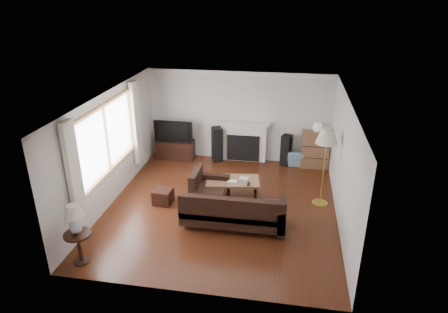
% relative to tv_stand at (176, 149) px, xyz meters
% --- Properties ---
extents(room, '(5.10, 5.60, 2.54)m').
position_rel_tv_stand_xyz_m(room, '(1.78, -2.48, 0.99)').
color(room, '#491F10').
rests_on(room, ground).
extents(window, '(0.12, 2.74, 1.54)m').
position_rel_tv_stand_xyz_m(window, '(-0.67, -2.68, 1.29)').
color(window, brown).
rests_on(window, room).
extents(curtain_near, '(0.10, 0.35, 2.10)m').
position_rel_tv_stand_xyz_m(curtain_near, '(-0.62, -4.20, 1.14)').
color(curtain_near, silver).
rests_on(curtain_near, room).
extents(curtain_far, '(0.10, 0.35, 2.10)m').
position_rel_tv_stand_xyz_m(curtain_far, '(-0.62, -1.16, 1.14)').
color(curtain_far, silver).
rests_on(curtain_far, room).
extents(fireplace, '(1.40, 0.26, 1.15)m').
position_rel_tv_stand_xyz_m(fireplace, '(1.93, 0.16, 0.31)').
color(fireplace, white).
rests_on(fireplace, room).
extents(tv_stand, '(1.05, 0.47, 0.52)m').
position_rel_tv_stand_xyz_m(tv_stand, '(0.00, 0.00, 0.00)').
color(tv_stand, black).
rests_on(tv_stand, ground).
extents(television, '(1.09, 0.14, 0.63)m').
position_rel_tv_stand_xyz_m(television, '(0.00, 0.00, 0.57)').
color(television, black).
rests_on(television, tv_stand).
extents(speaker_left, '(0.37, 0.40, 0.97)m').
position_rel_tv_stand_xyz_m(speaker_left, '(1.20, 0.04, 0.22)').
color(speaker_left, black).
rests_on(speaker_left, ground).
extents(speaker_right, '(0.32, 0.35, 0.86)m').
position_rel_tv_stand_xyz_m(speaker_right, '(3.11, 0.06, 0.17)').
color(speaker_right, black).
rests_on(speaker_right, ground).
extents(bookshelf, '(0.74, 0.35, 1.01)m').
position_rel_tv_stand_xyz_m(bookshelf, '(3.88, 0.05, 0.24)').
color(bookshelf, brown).
rests_on(bookshelf, ground).
extents(globe_lamp, '(0.25, 0.25, 0.25)m').
position_rel_tv_stand_xyz_m(globe_lamp, '(3.88, 0.05, 0.88)').
color(globe_lamp, white).
rests_on(globe_lamp, bookshelf).
extents(sectional_sofa, '(2.29, 1.68, 0.74)m').
position_rel_tv_stand_xyz_m(sectional_sofa, '(2.15, -3.16, 0.11)').
color(sectional_sofa, black).
rests_on(sectional_sofa, ground).
extents(coffee_table, '(1.29, 0.82, 0.47)m').
position_rel_tv_stand_xyz_m(coffee_table, '(1.95, -2.04, -0.03)').
color(coffee_table, '#875E40').
rests_on(coffee_table, ground).
extents(footstool, '(0.43, 0.43, 0.33)m').
position_rel_tv_stand_xyz_m(footstool, '(0.43, -2.54, -0.09)').
color(footstool, black).
rests_on(footstool, ground).
extents(floor_lamp, '(0.60, 0.60, 1.81)m').
position_rel_tv_stand_xyz_m(floor_lamp, '(3.95, -1.98, 0.64)').
color(floor_lamp, gold).
rests_on(floor_lamp, ground).
extents(side_table, '(0.48, 0.48, 0.59)m').
position_rel_tv_stand_xyz_m(side_table, '(-0.37, -4.80, 0.04)').
color(side_table, black).
rests_on(side_table, ground).
extents(table_lamp, '(0.34, 0.34, 0.56)m').
position_rel_tv_stand_xyz_m(table_lamp, '(-0.37, -4.80, 0.61)').
color(table_lamp, silver).
rests_on(table_lamp, side_table).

